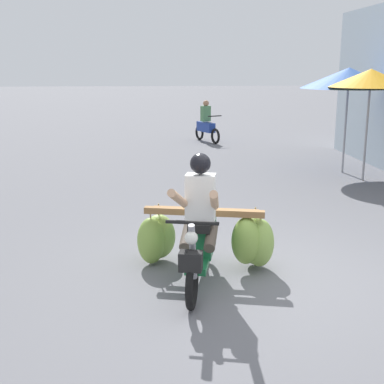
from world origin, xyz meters
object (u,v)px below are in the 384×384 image
market_umbrella_near_shop (371,78)px  market_umbrella_further_along (349,78)px  motorbike_distant_ahead_left (206,125)px  motorbike_main_loaded (205,236)px

market_umbrella_near_shop → market_umbrella_further_along: bearing=99.5°
market_umbrella_further_along → motorbike_distant_ahead_left: bearing=116.7°
market_umbrella_near_shop → market_umbrella_further_along: market_umbrella_further_along is taller
motorbike_main_loaded → market_umbrella_near_shop: (4.17, 5.06, 1.79)m
motorbike_distant_ahead_left → motorbike_main_loaded: bearing=-96.4°
motorbike_main_loaded → market_umbrella_further_along: bearing=55.9°
motorbike_main_loaded → market_umbrella_near_shop: bearing=50.5°
motorbike_distant_ahead_left → market_umbrella_further_along: (2.74, -5.45, 1.69)m
market_umbrella_near_shop → motorbike_main_loaded: bearing=-129.5°
motorbike_distant_ahead_left → market_umbrella_further_along: market_umbrella_further_along is taller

